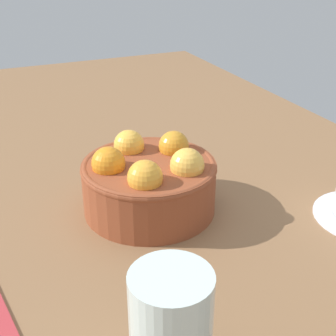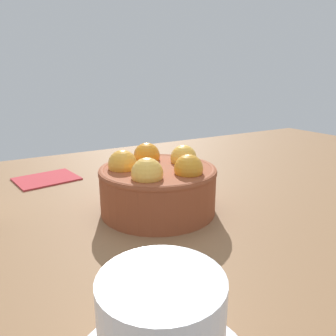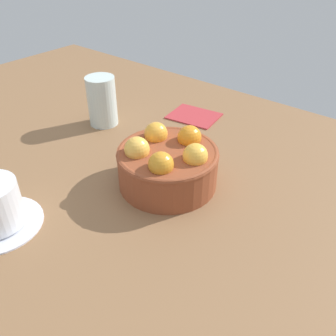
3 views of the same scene
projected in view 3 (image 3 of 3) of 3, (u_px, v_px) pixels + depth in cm
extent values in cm
cube|color=brown|center=(168.00, 194.00, 62.25)|extent=(156.36, 84.07, 4.59)
cylinder|color=brown|center=(168.00, 167.00, 59.13)|extent=(16.30, 16.30, 6.39)
torus|color=brown|center=(168.00, 153.00, 57.54)|extent=(16.50, 16.50, 1.00)
sphere|color=orange|center=(161.00, 164.00, 53.06)|extent=(3.87, 3.87, 3.87)
sphere|color=#F8B43E|center=(195.00, 156.00, 54.99)|extent=(3.92, 3.92, 3.92)
sphere|color=orange|center=(189.00, 137.00, 59.65)|extent=(4.02, 4.02, 4.02)
sphere|color=gold|center=(156.00, 134.00, 60.62)|extent=(4.01, 4.01, 4.01)
sphere|color=#F6B748|center=(137.00, 149.00, 56.54)|extent=(4.06, 4.06, 4.06)
cylinder|color=silver|center=(102.00, 101.00, 75.87)|extent=(6.10, 6.10, 10.40)
cube|color=#B23338|center=(194.00, 115.00, 81.26)|extent=(11.77, 10.03, 0.60)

